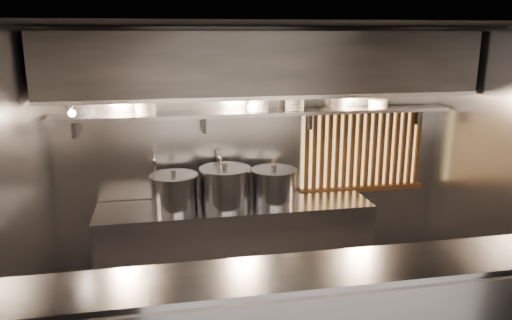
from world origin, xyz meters
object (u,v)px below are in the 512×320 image
object	(u,v)px
pendant_bulb	(252,107)
stock_pot_right	(225,187)
heat_lamp	(69,107)
stock_pot_mid	(274,186)
stock_pot_left	(174,192)

from	to	relation	value
pendant_bulb	stock_pot_right	size ratio (longest dim) A/B	0.31
heat_lamp	pendant_bulb	size ratio (longest dim) A/B	1.87
heat_lamp	stock_pot_right	bearing A→B (deg)	9.99
pendant_bulb	stock_pot_mid	bearing A→B (deg)	-18.34
heat_lamp	stock_pot_mid	xyz separation A→B (m)	(2.03, 0.27, -0.97)
heat_lamp	pendant_bulb	xyz separation A→B (m)	(1.80, 0.35, -0.11)
heat_lamp	pendant_bulb	distance (m)	1.83
heat_lamp	stock_pot_left	bearing A→B (deg)	16.17
heat_lamp	stock_pot_left	size ratio (longest dim) A/B	0.60
pendant_bulb	stock_pot_mid	world-z (taller)	pendant_bulb
heat_lamp	stock_pot_mid	distance (m)	2.27
stock_pot_mid	stock_pot_right	bearing A→B (deg)	-178.90
heat_lamp	stock_pot_right	world-z (taller)	heat_lamp
stock_pot_left	stock_pot_right	bearing A→B (deg)	-1.12
stock_pot_mid	stock_pot_right	xyz separation A→B (m)	(-0.54, -0.01, 0.02)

